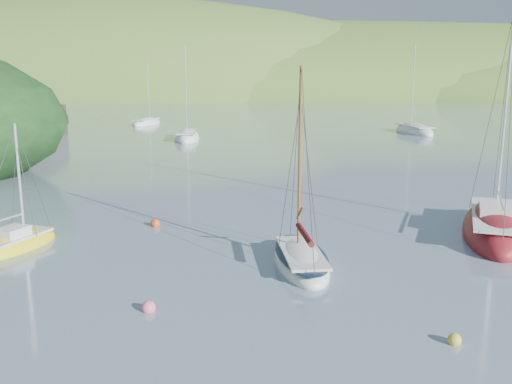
{
  "coord_description": "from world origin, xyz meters",
  "views": [
    {
      "loc": [
        -0.83,
        -15.75,
        7.72
      ],
      "look_at": [
        -1.98,
        8.0,
        2.56
      ],
      "focal_mm": 40.0,
      "sensor_mm": 36.0,
      "label": 1
    }
  ],
  "objects_px": {
    "sailboat_yellow": "(16,245)",
    "distant_sloop_a": "(187,138)",
    "sloop_red": "(496,230)",
    "distant_sloop_c": "(147,124)",
    "daysailer_white": "(301,261)",
    "distant_sloop_b": "(414,132)"
  },
  "relations": [
    {
      "from": "sailboat_yellow",
      "to": "distant_sloop_a",
      "type": "distance_m",
      "value": 39.22
    },
    {
      "from": "sloop_red",
      "to": "distant_sloop_c",
      "type": "height_order",
      "value": "sloop_red"
    },
    {
      "from": "daysailer_white",
      "to": "distant_sloop_c",
      "type": "xyz_separation_m",
      "value": [
        -19.91,
        57.49,
        -0.03
      ]
    },
    {
      "from": "sloop_red",
      "to": "distant_sloop_c",
      "type": "relative_size",
      "value": 1.39
    },
    {
      "from": "daysailer_white",
      "to": "distant_sloop_a",
      "type": "xyz_separation_m",
      "value": [
        -11.46,
        40.8,
        -0.01
      ]
    },
    {
      "from": "daysailer_white",
      "to": "distant_sloop_a",
      "type": "relative_size",
      "value": 0.76
    },
    {
      "from": "sloop_red",
      "to": "distant_sloop_b",
      "type": "xyz_separation_m",
      "value": [
        5.82,
        43.79,
        -0.04
      ]
    },
    {
      "from": "sloop_red",
      "to": "distant_sloop_b",
      "type": "relative_size",
      "value": 1.14
    },
    {
      "from": "daysailer_white",
      "to": "distant_sloop_c",
      "type": "relative_size",
      "value": 0.9
    },
    {
      "from": "sailboat_yellow",
      "to": "distant_sloop_b",
      "type": "xyz_separation_m",
      "value": [
        27.63,
        46.99,
        0.03
      ]
    },
    {
      "from": "daysailer_white",
      "to": "distant_sloop_a",
      "type": "bearing_deg",
      "value": 96.85
    },
    {
      "from": "daysailer_white",
      "to": "sloop_red",
      "type": "bearing_deg",
      "value": 18.28
    },
    {
      "from": "distant_sloop_c",
      "to": "distant_sloop_b",
      "type": "bearing_deg",
      "value": 1.1
    },
    {
      "from": "sloop_red",
      "to": "sailboat_yellow",
      "type": "height_order",
      "value": "sloop_red"
    },
    {
      "from": "distant_sloop_b",
      "to": "distant_sloop_c",
      "type": "distance_m",
      "value": 36.22
    },
    {
      "from": "sloop_red",
      "to": "sailboat_yellow",
      "type": "bearing_deg",
      "value": -154.83
    },
    {
      "from": "daysailer_white",
      "to": "sloop_red",
      "type": "height_order",
      "value": "sloop_red"
    },
    {
      "from": "sailboat_yellow",
      "to": "sloop_red",
      "type": "bearing_deg",
      "value": 28.78
    },
    {
      "from": "sailboat_yellow",
      "to": "distant_sloop_c",
      "type": "bearing_deg",
      "value": 118.05
    },
    {
      "from": "distant_sloop_c",
      "to": "daysailer_white",
      "type": "bearing_deg",
      "value": -55.58
    },
    {
      "from": "sailboat_yellow",
      "to": "distant_sloop_c",
      "type": "height_order",
      "value": "distant_sloop_c"
    },
    {
      "from": "sloop_red",
      "to": "distant_sloop_a",
      "type": "distance_m",
      "value": 41.6
    }
  ]
}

